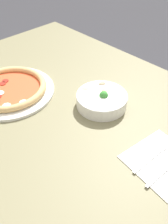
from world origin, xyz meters
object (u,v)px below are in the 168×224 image
object	(u,v)px
bowl	(102,99)
knife	(168,168)
pizza	(9,89)
fork	(154,156)

from	to	relation	value
bowl	knife	size ratio (longest dim) A/B	0.88
pizza	bowl	distance (m)	0.37
pizza	bowl	bearing A→B (deg)	33.70
fork	pizza	bearing A→B (deg)	106.44
pizza	fork	size ratio (longest dim) A/B	1.88
knife	fork	bearing A→B (deg)	85.09
knife	pizza	bearing A→B (deg)	104.77
fork	knife	xyz separation A→B (m)	(0.05, -0.01, -0.00)
pizza	bowl	xyz separation A→B (m)	(0.31, 0.21, 0.01)
pizza	fork	bearing A→B (deg)	13.32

